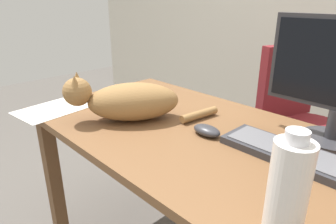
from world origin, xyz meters
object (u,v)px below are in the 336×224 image
(keyboard, at_px, (293,154))
(water_bottle, at_px, (288,192))
(office_chair, at_px, (296,145))
(cat, at_px, (128,100))
(computer_mouse, at_px, (206,131))

(keyboard, distance_m, water_bottle, 0.37)
(office_chair, relative_size, cat, 1.87)
(computer_mouse, distance_m, water_bottle, 0.51)
(office_chair, distance_m, keyboard, 0.81)
(office_chair, distance_m, cat, 1.02)
(keyboard, height_order, computer_mouse, computer_mouse)
(cat, relative_size, computer_mouse, 4.61)
(keyboard, relative_size, cat, 0.87)
(water_bottle, bearing_deg, computer_mouse, 146.80)
(office_chair, height_order, keyboard, office_chair)
(keyboard, bearing_deg, computer_mouse, -167.67)
(cat, height_order, water_bottle, water_bottle)
(office_chair, distance_m, computer_mouse, 0.83)
(office_chair, height_order, cat, office_chair)
(office_chair, relative_size, water_bottle, 3.87)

